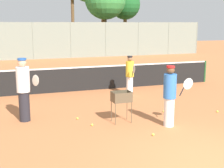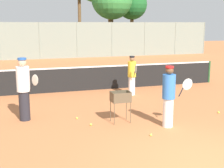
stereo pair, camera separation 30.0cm
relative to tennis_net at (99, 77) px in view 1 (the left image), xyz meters
The scene contains 13 objects.
ground_plane 8.00m from the tennis_net, 90.00° to the right, with size 80.00×80.00×0.00m, color #C67242.
tennis_net is the anchor object (origin of this frame).
back_fence 13.22m from the tennis_net, 90.00° to the left, with size 28.25×0.08×3.01m.
tree_4 19.89m from the tennis_net, 64.82° to the left, with size 3.08×3.08×6.35m.
player_white_outfit 1.70m from the tennis_net, 58.78° to the right, with size 0.33×0.88×1.61m.
player_red_cap 5.53m from the tennis_net, 85.92° to the right, with size 0.92×0.36×1.76m.
player_yellow_shirt 5.05m from the tennis_net, 133.86° to the right, with size 0.64×0.84×1.92m.
ball_cart 4.77m from the tennis_net, 99.21° to the right, with size 0.56×0.41×0.94m.
tennis_ball_0 4.34m from the tennis_net, 77.39° to the right, with size 0.07×0.07×0.07m, color #D1E54C.
tennis_ball_3 4.49m from the tennis_net, 116.02° to the right, with size 0.07×0.07×0.07m, color #D1E54C.
tennis_ball_4 5.50m from the tennis_net, 61.38° to the right, with size 0.07×0.07×0.07m, color #D1E54C.
tennis_ball_6 6.11m from the tennis_net, 93.76° to the right, with size 0.07×0.07×0.07m, color #D1E54C.
tennis_ball_8 5.08m from the tennis_net, 109.63° to the right, with size 0.07×0.07×0.07m, color #D1E54C.
Camera 1 is at (-4.03, -5.09, 2.92)m, focal length 50.00 mm.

